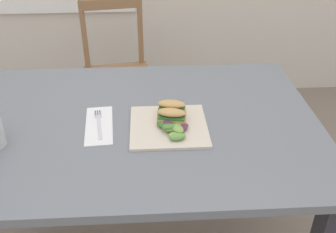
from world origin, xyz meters
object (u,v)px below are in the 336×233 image
(chair_wooden_far, at_px, (117,75))
(sandwich_half_back, at_px, (172,108))
(fork_on_napkin, at_px, (99,122))
(plate_lunch, at_px, (169,126))
(sandwich_half_front, at_px, (172,116))
(dining_table, at_px, (143,148))

(chair_wooden_far, distance_m, sandwich_half_back, 1.05)
(chair_wooden_far, height_order, fork_on_napkin, chair_wooden_far)
(sandwich_half_back, bearing_deg, chair_wooden_far, 105.40)
(chair_wooden_far, relative_size, plate_lunch, 3.28)
(sandwich_half_front, bearing_deg, chair_wooden_far, 104.37)
(dining_table, xyz_separation_m, sandwich_half_back, (0.11, 0.02, 0.16))
(dining_table, bearing_deg, sandwich_half_back, 8.87)
(plate_lunch, height_order, sandwich_half_back, sandwich_half_back)
(fork_on_napkin, bearing_deg, sandwich_half_back, 5.85)
(sandwich_half_back, height_order, fork_on_napkin, sandwich_half_back)
(chair_wooden_far, height_order, sandwich_half_back, chair_wooden_far)
(chair_wooden_far, distance_m, sandwich_half_front, 1.10)
(chair_wooden_far, bearing_deg, fork_on_napkin, -89.70)
(plate_lunch, xyz_separation_m, sandwich_half_back, (0.01, 0.07, 0.03))
(dining_table, bearing_deg, chair_wooden_far, 99.16)
(sandwich_half_front, distance_m, sandwich_half_back, 0.06)
(sandwich_half_front, xyz_separation_m, sandwich_half_back, (0.00, 0.06, 0.00))
(chair_wooden_far, height_order, sandwich_half_front, chair_wooden_far)
(dining_table, bearing_deg, fork_on_napkin, -176.29)
(sandwich_half_back, bearing_deg, dining_table, -171.13)
(dining_table, bearing_deg, plate_lunch, -29.59)
(chair_wooden_far, bearing_deg, plate_lunch, -76.37)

